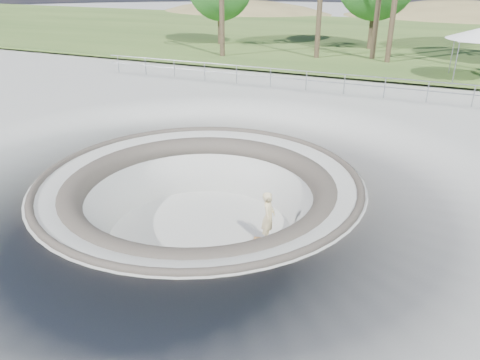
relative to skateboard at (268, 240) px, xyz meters
The scene contains 7 objects.
ground 2.93m from the skateboard, behind, with size 180.00×180.00×0.00m, color #A7A7A2.
skate_bowl 2.29m from the skateboard, behind, with size 14.00×14.00×4.10m.
grass_strip 33.94m from the skateboard, 93.86° to the left, with size 180.00×36.00×0.12m.
distant_hills 57.23m from the skateboard, 88.50° to the left, with size 103.20×45.00×28.60m.
safety_railing 12.29m from the skateboard, 100.94° to the left, with size 25.00×0.06×1.03m.
skateboard is the anchor object (origin of this frame).
skater 0.86m from the skateboard, ahead, with size 0.62×0.40×1.69m, color #D6C08A.
Camera 1 is at (6.53, -11.84, 6.09)m, focal length 35.00 mm.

